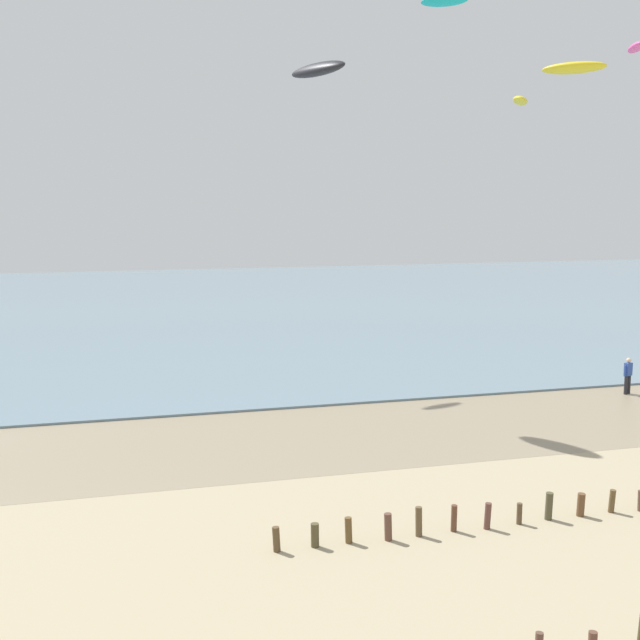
# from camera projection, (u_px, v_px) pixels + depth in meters

# --- Properties ---
(wet_sand_strip) EXTENTS (120.00, 8.54, 0.01)m
(wet_sand_strip) POSITION_uv_depth(u_px,v_px,m) (271.00, 440.00, 29.89)
(wet_sand_strip) COLOR gray
(wet_sand_strip) RESTS_ON ground
(sea) EXTENTS (160.00, 70.00, 0.10)m
(sea) POSITION_uv_depth(u_px,v_px,m) (179.00, 306.00, 67.40)
(sea) COLOR slate
(sea) RESTS_ON ground
(groyne_far) EXTENTS (16.99, 0.36, 0.82)m
(groyne_far) POSITION_uv_depth(u_px,v_px,m) (560.00, 507.00, 22.49)
(groyne_far) COLOR brown
(groyne_far) RESTS_ON ground
(person_by_waterline) EXTENTS (0.54, 0.33, 1.71)m
(person_by_waterline) POSITION_uv_depth(u_px,v_px,m) (628.00, 375.00, 36.89)
(person_by_waterline) COLOR #232328
(person_by_waterline) RESTS_ON ground
(kite_aloft_1) EXTENTS (2.41, 2.08, 0.66)m
(kite_aloft_1) POSITION_uv_depth(u_px,v_px,m) (444.00, 1.00, 39.11)
(kite_aloft_1) COLOR #19B2B7
(kite_aloft_2) EXTENTS (2.17, 2.91, 0.65)m
(kite_aloft_2) POSITION_uv_depth(u_px,v_px,m) (520.00, 101.00, 48.12)
(kite_aloft_2) COLOR yellow
(kite_aloft_5) EXTENTS (3.17, 3.16, 0.74)m
(kite_aloft_5) POSITION_uv_depth(u_px,v_px,m) (574.00, 68.00, 41.48)
(kite_aloft_5) COLOR yellow
(kite_aloft_6) EXTENTS (1.71, 2.34, 0.52)m
(kite_aloft_6) POSITION_uv_depth(u_px,v_px,m) (637.00, 47.00, 35.89)
(kite_aloft_6) COLOR #E54C99
(kite_aloft_7) EXTENTS (2.48, 3.51, 0.92)m
(kite_aloft_7) POSITION_uv_depth(u_px,v_px,m) (318.00, 69.00, 33.63)
(kite_aloft_7) COLOR black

